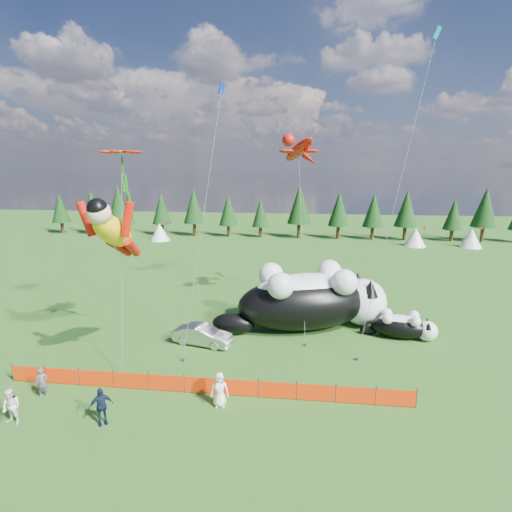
{
  "coord_description": "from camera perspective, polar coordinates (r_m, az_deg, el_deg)",
  "views": [
    {
      "loc": [
        5.11,
        -21.76,
        11.96
      ],
      "look_at": [
        2.04,
        4.0,
        6.06
      ],
      "focal_mm": 28.0,
      "sensor_mm": 36.0,
      "label": 1
    }
  ],
  "objects": [
    {
      "name": "ground",
      "position": [
        25.35,
        -5.87,
        -15.42
      ],
      "size": [
        160.0,
        160.0,
        0.0
      ],
      "primitive_type": "plane",
      "color": "#12380A",
      "rests_on": "ground"
    },
    {
      "name": "safety_fence",
      "position": [
        22.57,
        -7.64,
        -17.83
      ],
      "size": [
        22.06,
        0.06,
        1.1
      ],
      "color": "#262626",
      "rests_on": "ground"
    },
    {
      "name": "tree_line",
      "position": [
        67.42,
        2.41,
        6.02
      ],
      "size": [
        90.0,
        4.0,
        8.0
      ],
      "primitive_type": null,
      "color": "black",
      "rests_on": "ground"
    },
    {
      "name": "festival_tents",
      "position": [
        62.93,
        12.07,
        2.87
      ],
      "size": [
        50.0,
        3.2,
        2.8
      ],
      "primitive_type": null,
      "color": "white",
      "rests_on": "ground"
    },
    {
      "name": "cat_large",
      "position": [
        30.1,
        7.98,
        -6.06
      ],
      "size": [
        13.03,
        7.47,
        4.82
      ],
      "rotation": [
        0.0,
        0.0,
        0.31
      ],
      "color": "black",
      "rests_on": "ground"
    },
    {
      "name": "cat_small",
      "position": [
        30.42,
        20.24,
        -9.34
      ],
      "size": [
        5.25,
        2.43,
        1.9
      ],
      "rotation": [
        0.0,
        0.0,
        -0.16
      ],
      "color": "black",
      "rests_on": "ground"
    },
    {
      "name": "car",
      "position": [
        27.95,
        -7.6,
        -11.14
      ],
      "size": [
        4.27,
        2.26,
        1.34
      ],
      "primitive_type": "imported",
      "rotation": [
        0.0,
        0.0,
        1.35
      ],
      "color": "#B6B7BB",
      "rests_on": "ground"
    },
    {
      "name": "spectator_a",
      "position": [
        24.72,
        -28.25,
        -15.65
      ],
      "size": [
        0.7,
        0.61,
        1.62
      ],
      "primitive_type": "imported",
      "rotation": [
        0.0,
        0.0,
        0.46
      ],
      "color": "#4E4F53",
      "rests_on": "ground"
    },
    {
      "name": "spectator_b",
      "position": [
        23.07,
        -31.57,
        -17.91
      ],
      "size": [
        0.95,
        0.66,
        1.8
      ],
      "primitive_type": "imported",
      "rotation": [
        0.0,
        0.0,
        -0.18
      ],
      "color": "white",
      "rests_on": "ground"
    },
    {
      "name": "spectator_c",
      "position": [
        21.29,
        -21.27,
        -19.36
      ],
      "size": [
        1.2,
        1.09,
        1.85
      ],
      "primitive_type": "imported",
      "rotation": [
        0.0,
        0.0,
        0.64
      ],
      "color": "#121C33",
      "rests_on": "ground"
    },
    {
      "name": "spectator_e",
      "position": [
        21.3,
        -5.23,
        -18.47
      ],
      "size": [
        1.01,
        0.77,
        1.84
      ],
      "primitive_type": "imported",
      "rotation": [
        0.0,
        0.0,
        0.23
      ],
      "color": "white",
      "rests_on": "ground"
    },
    {
      "name": "superhero_kite",
      "position": [
        23.37,
        -19.72,
        3.38
      ],
      "size": [
        4.72,
        6.62,
        11.14
      ],
      "color": "yellow",
      "rests_on": "ground"
    },
    {
      "name": "gecko_kite",
      "position": [
        33.08,
        6.15,
        14.84
      ],
      "size": [
        5.74,
        11.46,
        15.4
      ],
      "color": "red",
      "rests_on": "ground"
    },
    {
      "name": "flower_kite",
      "position": [
        26.39,
        -18.65,
        13.54
      ],
      "size": [
        3.09,
        5.67,
        13.29
      ],
      "color": "red",
      "rests_on": "ground"
    },
    {
      "name": "diamond_kite_a",
      "position": [
        28.34,
        -5.21,
        21.09
      ],
      "size": [
        1.99,
        6.18,
        18.04
      ],
      "color": "#0B2FAE",
      "rests_on": "ground"
    },
    {
      "name": "diamond_kite_b",
      "position": [
        31.77,
        23.89,
        25.17
      ],
      "size": [
        5.4,
        7.13,
        22.01
      ],
      "color": "#0B848F",
      "rests_on": "ground"
    }
  ]
}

